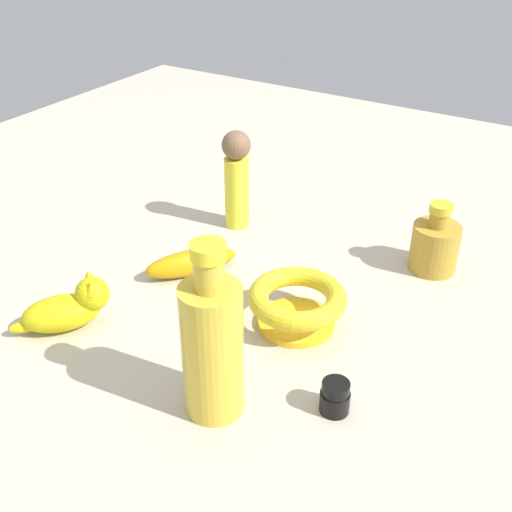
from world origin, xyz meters
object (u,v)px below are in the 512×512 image
object	(u,v)px
person_figure_adult	(237,177)
bottle_short	(435,245)
banana	(191,263)
bowl	(297,302)
nail_polish_jar	(335,397)
bottle_tall	(212,345)
cat_figurine	(69,307)

from	to	relation	value
person_figure_adult	bottle_short	xyz separation A→B (m)	(-0.04, 0.37, -0.05)
banana	bowl	world-z (taller)	bowl
person_figure_adult	banana	size ratio (longest dim) A/B	1.20
person_figure_adult	nail_polish_jar	xyz separation A→B (m)	(0.35, 0.37, -0.08)
banana	bottle_short	size ratio (longest dim) A/B	1.29
nail_polish_jar	banana	bearing A→B (deg)	-115.15
person_figure_adult	bottle_tall	distance (m)	0.49
person_figure_adult	nail_polish_jar	world-z (taller)	person_figure_adult
nail_polish_jar	bottle_tall	xyz separation A→B (m)	(0.07, -0.13, 0.08)
banana	nail_polish_jar	world-z (taller)	nail_polish_jar
bottle_short	nail_polish_jar	distance (m)	0.39
bottle_tall	bottle_short	bearing A→B (deg)	164.48
nail_polish_jar	bottle_tall	world-z (taller)	bottle_tall
person_figure_adult	bottle_short	bearing A→B (deg)	96.82
bottle_tall	banana	bearing A→B (deg)	-138.05
cat_figurine	bottle_tall	bearing A→B (deg)	85.00
person_figure_adult	cat_figurine	xyz separation A→B (m)	(0.40, -0.04, -0.07)
banana	bottle_tall	xyz separation A→B (m)	(0.24, 0.21, 0.08)
cat_figurine	nail_polish_jar	size ratio (longest dim) A/B	2.85
bottle_tall	bowl	size ratio (longest dim) A/B	1.65
person_figure_adult	nail_polish_jar	bearing A→B (deg)	47.01
person_figure_adult	cat_figurine	size ratio (longest dim) A/B	1.47
bottle_short	bowl	size ratio (longest dim) A/B	0.84
bowl	cat_figurine	bearing A→B (deg)	-57.80
banana	bowl	xyz separation A→B (m)	(0.03, 0.22, 0.02)
cat_figurine	nail_polish_jar	distance (m)	0.41
person_figure_adult	banana	xyz separation A→B (m)	(0.19, 0.03, -0.08)
person_figure_adult	banana	bearing A→B (deg)	8.73
nail_polish_jar	bowl	distance (m)	0.18
person_figure_adult	bowl	xyz separation A→B (m)	(0.22, 0.25, -0.06)
bottle_short	banana	bearing A→B (deg)	-55.97
bottle_tall	cat_figurine	bearing A→B (deg)	-95.00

